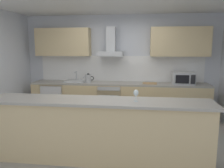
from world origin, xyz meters
TOP-DOWN VIEW (x-y plane):
  - ground at (0.00, 0.00)m, footprint 5.99×4.76m
  - wall_back at (0.00, 1.94)m, footprint 5.99×0.12m
  - backsplash_tile at (0.00, 1.87)m, footprint 4.24×0.02m
  - counter_back at (0.00, 1.56)m, footprint 4.39×0.60m
  - counter_island at (-0.11, -0.67)m, footprint 3.50×0.64m
  - upper_cabinets at (-0.00, 1.71)m, footprint 4.33×0.32m
  - oven at (-0.22, 1.53)m, footprint 0.60×0.62m
  - refrigerator at (-1.67, 1.53)m, footprint 0.58×0.60m
  - microwave at (1.55, 1.50)m, footprint 0.50×0.38m
  - sink at (-1.12, 1.54)m, footprint 0.50×0.40m
  - kettle at (-0.77, 1.50)m, footprint 0.29×0.15m
  - range_hood at (-0.22, 1.66)m, footprint 0.62×0.45m
  - wine_glass at (0.47, -0.69)m, footprint 0.08×0.08m
  - chopping_board at (0.76, 1.51)m, footprint 0.35×0.24m

SIDE VIEW (x-z plane):
  - ground at x=0.00m, z-range -0.02..0.00m
  - refrigerator at x=-1.67m, z-range 0.00..0.85m
  - counter_back at x=0.00m, z-range 0.00..0.90m
  - oven at x=-0.22m, z-range 0.06..0.86m
  - counter_island at x=-0.11m, z-range 0.01..0.99m
  - chopping_board at x=0.76m, z-range 0.90..0.92m
  - sink at x=-1.12m, z-range 0.80..1.06m
  - kettle at x=-0.77m, z-range 0.89..1.13m
  - microwave at x=1.55m, z-range 0.90..1.20m
  - wine_glass at x=0.47m, z-range 1.02..1.19m
  - backsplash_tile at x=0.00m, z-range 0.90..1.56m
  - wall_back at x=0.00m, z-range 0.00..2.60m
  - range_hood at x=-0.22m, z-range 1.43..2.15m
  - upper_cabinets at x=0.00m, z-range 1.56..2.26m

